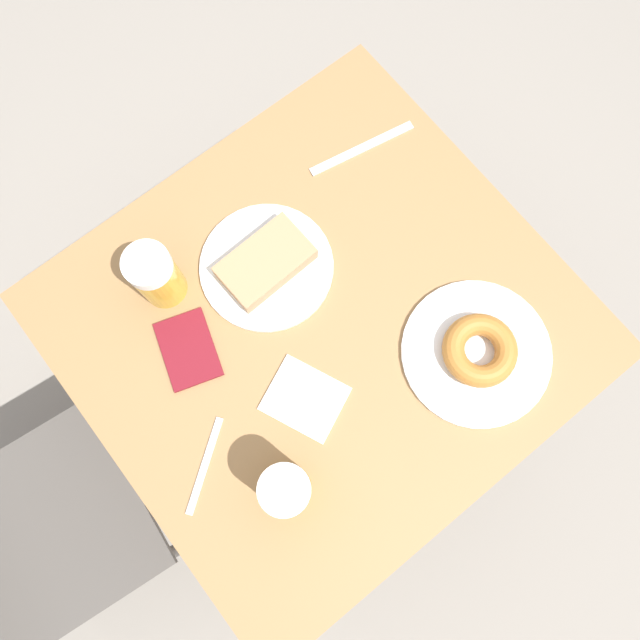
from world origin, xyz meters
TOP-DOWN VIEW (x-y plane):
  - ground_plane at (0.00, 0.00)m, footprint 8.00×8.00m
  - table at (0.00, 0.00)m, footprint 0.78×0.82m
  - plate_with_cake at (0.14, 0.01)m, footprint 0.24×0.24m
  - plate_with_donut at (-0.21, -0.18)m, footprint 0.26×0.26m
  - beer_mug_left at (0.22, 0.17)m, footprint 0.08×0.08m
  - beer_mug_center at (-0.19, 0.21)m, footprint 0.08×0.08m
  - napkin_folded at (-0.09, 0.10)m, footprint 0.16×0.15m
  - fork at (-0.07, 0.30)m, footprint 0.10×0.14m
  - knife at (0.21, -0.27)m, footprint 0.06×0.21m
  - passport_near_edge at (0.10, 0.21)m, footprint 0.15×0.12m

SIDE VIEW (x-z plane):
  - ground_plane at x=0.00m, z-range 0.00..0.00m
  - table at x=0.00m, z-range 0.30..1.07m
  - knife at x=0.21m, z-range 0.76..0.77m
  - fork at x=-0.07m, z-range 0.76..0.77m
  - napkin_folded at x=-0.09m, z-range 0.76..0.77m
  - passport_near_edge at x=0.10m, z-range 0.76..0.77m
  - plate_with_cake at x=0.14m, z-range 0.76..0.80m
  - plate_with_donut at x=-0.21m, z-range 0.76..0.80m
  - beer_mug_left at x=0.22m, z-range 0.76..0.90m
  - beer_mug_center at x=-0.19m, z-range 0.76..0.90m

